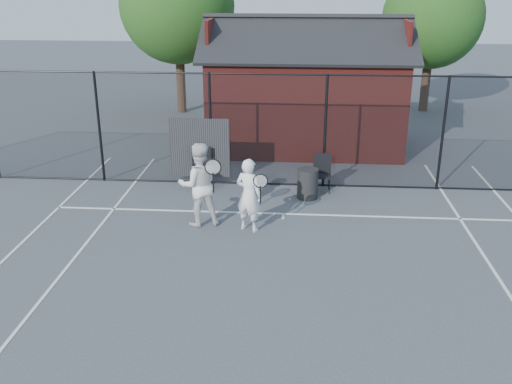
# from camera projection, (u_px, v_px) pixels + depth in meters

# --- Properties ---
(ground) EXTENTS (80.00, 80.00, 0.00)m
(ground) POSITION_uv_depth(u_px,v_px,m) (279.00, 276.00, 10.73)
(ground) COLOR #42454C
(ground) RESTS_ON ground
(court_lines) EXTENTS (11.02, 18.00, 0.01)m
(court_lines) POSITION_uv_depth(u_px,v_px,m) (276.00, 315.00, 9.50)
(court_lines) COLOR silver
(court_lines) RESTS_ON ground
(fence) EXTENTS (22.04, 3.00, 3.00)m
(fence) POSITION_uv_depth(u_px,v_px,m) (275.00, 133.00, 14.90)
(fence) COLOR black
(fence) RESTS_ON ground
(clubhouse) EXTENTS (6.50, 4.36, 4.19)m
(clubhouse) POSITION_uv_depth(u_px,v_px,m) (305.00, 97.00, 18.51)
(clubhouse) COLOR maroon
(clubhouse) RESTS_ON ground
(tree_left) EXTENTS (4.48, 4.48, 6.44)m
(tree_left) POSITION_uv_depth(u_px,v_px,m) (177.00, 6.00, 22.13)
(tree_left) COLOR #301C13
(tree_left) RESTS_ON ground
(tree_right) EXTENTS (3.97, 3.97, 5.70)m
(tree_right) POSITION_uv_depth(u_px,v_px,m) (432.00, 18.00, 22.54)
(tree_right) COLOR #301C13
(tree_right) RESTS_ON ground
(player_front) EXTENTS (0.79, 0.65, 1.65)m
(player_front) POSITION_uv_depth(u_px,v_px,m) (249.00, 195.00, 12.40)
(player_front) COLOR white
(player_front) RESTS_ON ground
(player_back) EXTENTS (1.12, 0.97, 1.91)m
(player_back) POSITION_uv_depth(u_px,v_px,m) (199.00, 184.00, 12.65)
(player_back) COLOR white
(player_back) RESTS_ON ground
(chair_left) EXTENTS (0.54, 0.56, 1.06)m
(chair_left) POSITION_uv_depth(u_px,v_px,m) (201.00, 169.00, 14.98)
(chair_left) COLOR black
(chair_left) RESTS_ON ground
(chair_right) EXTENTS (0.46, 0.48, 0.96)m
(chair_right) POSITION_uv_depth(u_px,v_px,m) (322.00, 174.00, 14.78)
(chair_right) COLOR black
(chair_right) RESTS_ON ground
(waste_bin) EXTENTS (0.57, 0.57, 0.77)m
(waste_bin) POSITION_uv_depth(u_px,v_px,m) (308.00, 184.00, 14.38)
(waste_bin) COLOR #262626
(waste_bin) RESTS_ON ground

